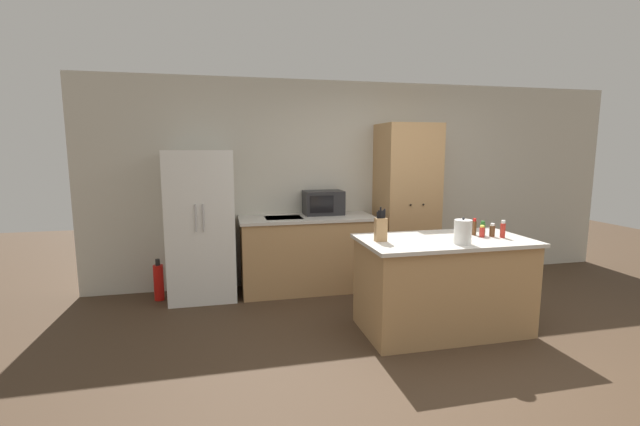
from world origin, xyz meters
TOP-DOWN VIEW (x-y plane):
  - ground_plane at (0.00, 0.00)m, footprint 14.00×14.00m
  - wall_back at (0.00, 2.33)m, footprint 7.20×0.06m
  - refrigerator at (-2.16, 1.98)m, footprint 0.75×0.66m
  - back_counter at (-0.90, 1.99)m, footprint 1.65×0.67m
  - pantry_cabinet at (0.40, 1.99)m, footprint 0.70×0.64m
  - kitchen_island at (0.13, 0.51)m, footprint 1.60×0.86m
  - microwave at (-0.67, 2.12)m, footprint 0.49×0.33m
  - knife_block at (-0.51, 0.53)m, footprint 0.11×0.06m
  - spice_bottle_tall_dark at (0.51, 0.49)m, footprint 0.05×0.05m
  - spice_bottle_short_red at (0.56, 0.56)m, footprint 0.05×0.05m
  - spice_bottle_amber_oil at (0.50, 0.60)m, footprint 0.04×0.04m
  - spice_bottle_green_herb at (0.62, 0.49)m, footprint 0.05×0.05m
  - spice_bottle_pale_salt at (0.69, 0.42)m, footprint 0.05×0.05m
  - kettle at (0.16, 0.26)m, footprint 0.15×0.15m
  - fire_extinguisher at (-2.66, 1.99)m, footprint 0.11×0.11m

SIDE VIEW (x-z plane):
  - ground_plane at x=0.00m, z-range 0.00..0.00m
  - fire_extinguisher at x=-2.66m, z-range -0.03..0.46m
  - kitchen_island at x=0.13m, z-range 0.00..0.90m
  - back_counter at x=-0.90m, z-range 0.00..0.92m
  - refrigerator at x=-2.16m, z-range 0.00..1.73m
  - spice_bottle_tall_dark at x=0.51m, z-range 0.90..1.01m
  - spice_bottle_green_herb at x=0.62m, z-range 0.90..1.03m
  - spice_bottle_short_red at x=0.56m, z-range 0.90..1.04m
  - spice_bottle_amber_oil at x=0.50m, z-range 0.90..1.06m
  - spice_bottle_pale_salt at x=0.69m, z-range 0.90..1.06m
  - kettle at x=0.16m, z-range 0.89..1.13m
  - knife_block at x=-0.51m, z-range 0.86..1.18m
  - pantry_cabinet at x=0.40m, z-range 0.00..2.06m
  - microwave at x=-0.67m, z-range 0.92..1.22m
  - wall_back at x=0.00m, z-range 0.00..2.60m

